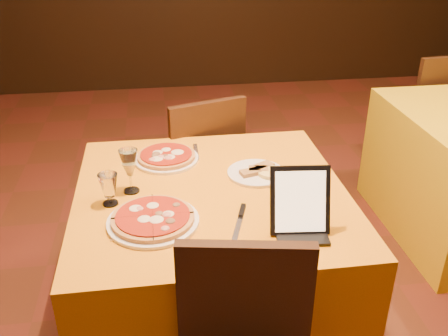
{
  "coord_description": "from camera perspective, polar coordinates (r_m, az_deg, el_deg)",
  "views": [
    {
      "loc": [
        -0.46,
        -1.9,
        1.77
      ],
      "look_at": [
        -0.21,
        -0.17,
        0.86
      ],
      "focal_mm": 40.0,
      "sensor_mm": 36.0,
      "label": 1
    }
  ],
  "objects": [
    {
      "name": "floor",
      "position": [
        2.64,
        4.11,
        -14.83
      ],
      "size": [
        6.0,
        7.0,
        0.01
      ],
      "primitive_type": "cube",
      "color": "#5E2D19",
      "rests_on": "ground"
    },
    {
      "name": "main_table",
      "position": [
        2.25,
        -1.36,
        -10.87
      ],
      "size": [
        1.1,
        1.1,
        0.75
      ],
      "primitive_type": "cube",
      "color": "orange",
      "rests_on": "floor"
    },
    {
      "name": "chair_main_far",
      "position": [
        2.87,
        -3.28,
        0.15
      ],
      "size": [
        0.48,
        0.48,
        0.91
      ],
      "primitive_type": null,
      "rotation": [
        0.0,
        0.0,
        3.44
      ],
      "color": "#30220F",
      "rests_on": "floor"
    },
    {
      "name": "chair_side_far",
      "position": [
        3.95,
        21.67,
        6.05
      ],
      "size": [
        0.51,
        0.51,
        0.91
      ],
      "primitive_type": null,
      "rotation": [
        0.0,
        0.0,
        3.24
      ],
      "color": "black",
      "rests_on": "floor"
    },
    {
      "name": "pizza_near",
      "position": [
        1.85,
        -8.12,
        -5.84
      ],
      "size": [
        0.34,
        0.34,
        0.03
      ],
      "rotation": [
        0.0,
        0.0,
        -0.29
      ],
      "color": "white",
      "rests_on": "main_table"
    },
    {
      "name": "pizza_far",
      "position": [
        2.29,
        -6.61,
        1.21
      ],
      "size": [
        0.29,
        0.29,
        0.03
      ],
      "rotation": [
        0.0,
        0.0,
        -0.19
      ],
      "color": "white",
      "rests_on": "main_table"
    },
    {
      "name": "cutlet_dish",
      "position": [
        2.16,
        3.7,
        -0.44
      ],
      "size": [
        0.25,
        0.25,
        0.03
      ],
      "rotation": [
        0.0,
        0.0,
        0.05
      ],
      "color": "white",
      "rests_on": "main_table"
    },
    {
      "name": "wine_glass",
      "position": [
        2.02,
        -10.73,
        -0.32
      ],
      "size": [
        0.1,
        0.1,
        0.19
      ],
      "primitive_type": null,
      "rotation": [
        0.0,
        0.0,
        0.41
      ],
      "color": "#F4EE8A",
      "rests_on": "main_table"
    },
    {
      "name": "water_glass",
      "position": [
        1.97,
        -13.01,
        -2.41
      ],
      "size": [
        0.09,
        0.09,
        0.13
      ],
      "primitive_type": null,
      "rotation": [
        0.0,
        0.0,
        0.39
      ],
      "color": "white",
      "rests_on": "main_table"
    },
    {
      "name": "tablet",
      "position": [
        1.76,
        8.68,
        -3.67
      ],
      "size": [
        0.22,
        0.12,
        0.24
      ],
      "primitive_type": "cube",
      "rotation": [
        -0.35,
        0.0,
        -0.1
      ],
      "color": "black",
      "rests_on": "main_table"
    },
    {
      "name": "knife",
      "position": [
        1.83,
        1.69,
        -6.45
      ],
      "size": [
        0.09,
        0.24,
        0.01
      ],
      "primitive_type": "cube",
      "rotation": [
        0.0,
        0.0,
        1.25
      ],
      "color": "silver",
      "rests_on": "main_table"
    },
    {
      "name": "fork_near",
      "position": [
        1.85,
        -12.06,
        -6.62
      ],
      "size": [
        0.04,
        0.17,
        0.01
      ],
      "primitive_type": "cube",
      "rotation": [
        0.0,
        0.0,
        1.43
      ],
      "color": "silver",
      "rests_on": "main_table"
    },
    {
      "name": "fork_far",
      "position": [
        2.36,
        -3.21,
        1.87
      ],
      "size": [
        0.02,
        0.17,
        0.01
      ],
      "primitive_type": "cube",
      "rotation": [
        0.0,
        0.0,
        1.54
      ],
      "color": "#AFAEB5",
      "rests_on": "main_table"
    }
  ]
}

